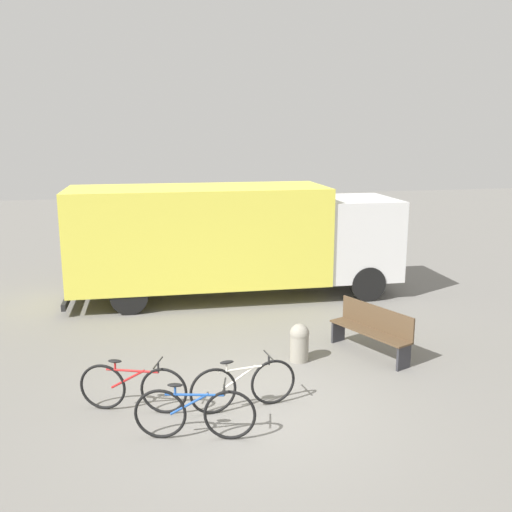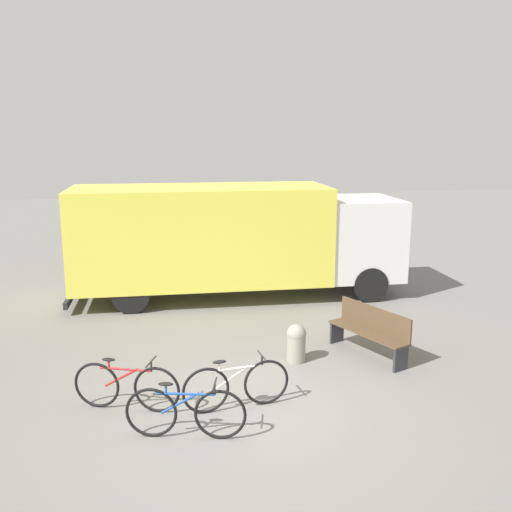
{
  "view_description": "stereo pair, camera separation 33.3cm",
  "coord_description": "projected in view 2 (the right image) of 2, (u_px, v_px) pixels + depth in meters",
  "views": [
    {
      "loc": [
        -1.74,
        -8.01,
        4.29
      ],
      "look_at": [
        0.94,
        4.09,
        1.55
      ],
      "focal_mm": 40.0,
      "sensor_mm": 36.0,
      "label": 1
    },
    {
      "loc": [
        -1.41,
        -8.07,
        4.29
      ],
      "look_at": [
        0.94,
        4.09,
        1.55
      ],
      "focal_mm": 40.0,
      "sensor_mm": 36.0,
      "label": 2
    }
  ],
  "objects": [
    {
      "name": "bollard_near_bench",
      "position": [
        296.0,
        342.0,
        10.75
      ],
      "size": [
        0.37,
        0.37,
        0.73
      ],
      "color": "gray",
      "rests_on": "ground"
    },
    {
      "name": "bicycle_near",
      "position": [
        126.0,
        386.0,
        8.87
      ],
      "size": [
        1.64,
        0.68,
        0.84
      ],
      "rotation": [
        0.0,
        0.0,
        -0.36
      ],
      "color": "black",
      "rests_on": "ground"
    },
    {
      "name": "delivery_truck",
      "position": [
        233.0,
        236.0,
        14.75
      ],
      "size": [
        8.58,
        2.61,
        2.9
      ],
      "rotation": [
        0.0,
        0.0,
        -0.03
      ],
      "color": "#EAE04C",
      "rests_on": "ground"
    },
    {
      "name": "bicycle_far",
      "position": [
        236.0,
        385.0,
        8.9
      ],
      "size": [
        1.73,
        0.44,
        0.84
      ],
      "rotation": [
        0.0,
        0.0,
        0.12
      ],
      "color": "black",
      "rests_on": "ground"
    },
    {
      "name": "bicycle_middle",
      "position": [
        185.0,
        412.0,
        8.04
      ],
      "size": [
        1.69,
        0.55,
        0.84
      ],
      "rotation": [
        0.0,
        0.0,
        -0.25
      ],
      "color": "black",
      "rests_on": "ground"
    },
    {
      "name": "ground_plane",
      "position": [
        247.0,
        410.0,
        8.93
      ],
      "size": [
        60.0,
        60.0,
        0.0
      ],
      "primitive_type": "plane",
      "color": "slate"
    },
    {
      "name": "park_bench",
      "position": [
        370.0,
        329.0,
        11.02
      ],
      "size": [
        1.08,
        1.84,
        0.95
      ],
      "rotation": [
        0.0,
        0.0,
        1.97
      ],
      "color": "brown",
      "rests_on": "ground"
    }
  ]
}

